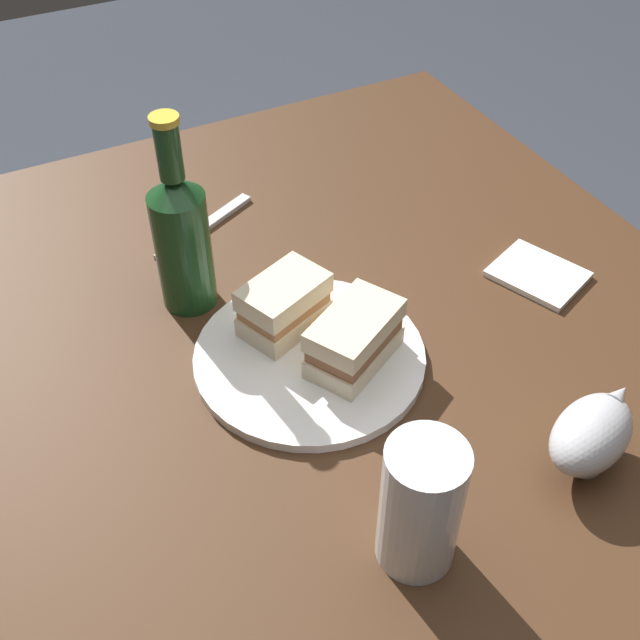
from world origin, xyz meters
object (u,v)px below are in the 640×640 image
(cider_bottle, at_px, (181,236))
(fork, at_px, (204,227))
(plate, at_px, (309,357))
(pint_glass, at_px, (420,512))
(napkin, at_px, (538,274))
(sandwich_half_right, at_px, (285,307))
(gravy_boat, at_px, (592,433))
(sandwich_half_left, at_px, (355,339))

(cider_bottle, relative_size, fork, 1.41)
(plate, height_order, fork, plate)
(pint_glass, bearing_deg, napkin, -53.30)
(sandwich_half_right, xyz_separation_m, pint_glass, (-0.31, 0.02, 0.02))
(gravy_boat, bearing_deg, fork, 20.22)
(pint_glass, distance_m, cider_bottle, 0.43)
(gravy_boat, relative_size, cider_bottle, 0.52)
(sandwich_half_left, xyz_separation_m, napkin, (0.03, -0.29, -0.04))
(sandwich_half_left, bearing_deg, cider_bottle, 32.82)
(sandwich_half_right, bearing_deg, fork, 2.56)
(sandwich_half_right, bearing_deg, napkin, -98.56)
(pint_glass, height_order, napkin, pint_glass)
(plate, relative_size, cider_bottle, 1.05)
(sandwich_half_right, distance_m, napkin, 0.34)
(gravy_boat, bearing_deg, plate, 36.14)
(cider_bottle, bearing_deg, pint_glass, -171.62)
(fork, bearing_deg, sandwich_half_left, 73.70)
(plate, height_order, pint_glass, pint_glass)
(sandwich_half_left, distance_m, pint_glass, 0.24)
(sandwich_half_left, height_order, fork, sandwich_half_left)
(pint_glass, height_order, cider_bottle, cider_bottle)
(plate, relative_size, gravy_boat, 2.00)
(sandwich_half_left, xyz_separation_m, gravy_boat, (-0.22, -0.14, -0.00))
(plate, distance_m, pint_glass, 0.27)
(plate, relative_size, sandwich_half_right, 2.26)
(sandwich_half_right, xyz_separation_m, fork, (0.24, 0.01, -0.04))
(cider_bottle, height_order, napkin, cider_bottle)
(pint_glass, relative_size, fork, 0.80)
(napkin, distance_m, fork, 0.45)
(napkin, bearing_deg, sandwich_half_left, 96.31)
(gravy_boat, bearing_deg, napkin, -29.69)
(pint_glass, xyz_separation_m, napkin, (0.26, -0.35, -0.06))
(plate, relative_size, fork, 1.48)
(sandwich_half_right, height_order, cider_bottle, cider_bottle)
(sandwich_half_left, relative_size, fork, 0.72)
(plate, bearing_deg, sandwich_half_left, -127.87)
(plate, height_order, cider_bottle, cider_bottle)
(pint_glass, distance_m, napkin, 0.44)
(gravy_boat, distance_m, fork, 0.58)
(cider_bottle, xyz_separation_m, napkin, (-0.16, -0.41, -0.09))
(plate, xyz_separation_m, gravy_boat, (-0.25, -0.18, 0.04))
(plate, relative_size, pint_glass, 1.85)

